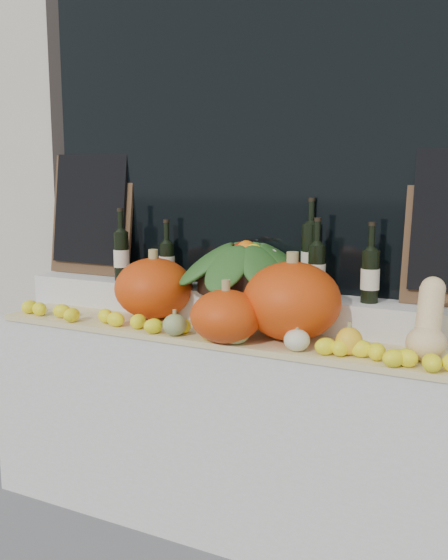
{
  "coord_description": "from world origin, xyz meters",
  "views": [
    {
      "loc": [
        1.16,
        -0.83,
        1.56
      ],
      "look_at": [
        0.0,
        1.45,
        1.12
      ],
      "focal_mm": 40.0,
      "sensor_mm": 36.0,
      "label": 1
    }
  ],
  "objects_px": {
    "pumpkin_left": "(154,288)",
    "butternut_squash": "(428,325)",
    "pumpkin_right": "(292,301)",
    "wine_bottle_tall": "(310,258)",
    "produce_bowl": "(246,266)"
  },
  "relations": [
    {
      "from": "pumpkin_right",
      "to": "pumpkin_left",
      "type": "bearing_deg",
      "value": 174.46
    },
    {
      "from": "produce_bowl",
      "to": "wine_bottle_tall",
      "type": "bearing_deg",
      "value": 17.38
    },
    {
      "from": "butternut_squash",
      "to": "produce_bowl",
      "type": "height_order",
      "value": "produce_bowl"
    },
    {
      "from": "pumpkin_right",
      "to": "produce_bowl",
      "type": "height_order",
      "value": "produce_bowl"
    },
    {
      "from": "pumpkin_left",
      "to": "produce_bowl",
      "type": "height_order",
      "value": "produce_bowl"
    },
    {
      "from": "butternut_squash",
      "to": "wine_bottle_tall",
      "type": "bearing_deg",
      "value": 149.13
    },
    {
      "from": "pumpkin_right",
      "to": "butternut_squash",
      "type": "relative_size",
      "value": 1.36
    },
    {
      "from": "pumpkin_left",
      "to": "butternut_squash",
      "type": "relative_size",
      "value": 1.24
    },
    {
      "from": "pumpkin_left",
      "to": "pumpkin_right",
      "type": "height_order",
      "value": "pumpkin_right"
    },
    {
      "from": "pumpkin_right",
      "to": "wine_bottle_tall",
      "type": "height_order",
      "value": "wine_bottle_tall"
    },
    {
      "from": "pumpkin_right",
      "to": "produce_bowl",
      "type": "relative_size",
      "value": 0.59
    },
    {
      "from": "butternut_squash",
      "to": "pumpkin_left",
      "type": "bearing_deg",
      "value": 175.29
    },
    {
      "from": "produce_bowl",
      "to": "wine_bottle_tall",
      "type": "distance_m",
      "value": 0.29
    },
    {
      "from": "wine_bottle_tall",
      "to": "produce_bowl",
      "type": "bearing_deg",
      "value": -162.62
    },
    {
      "from": "produce_bowl",
      "to": "butternut_squash",
      "type": "bearing_deg",
      "value": -16.75
    }
  ]
}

